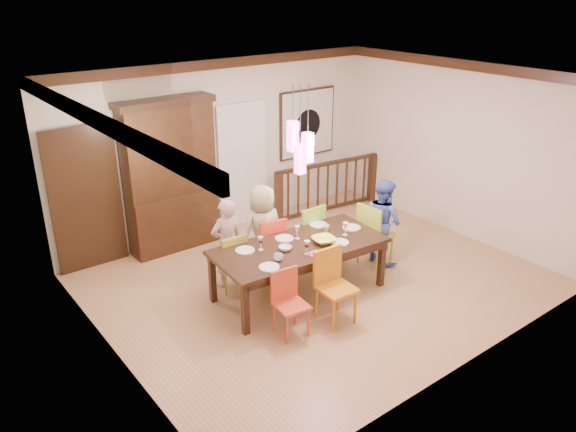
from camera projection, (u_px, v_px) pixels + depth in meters
floor at (318, 280)px, 8.19m from camera, size 6.00×6.00×0.00m
ceiling at (322, 78)px, 7.06m from camera, size 6.00×6.00×0.00m
wall_back at (223, 147)px, 9.45m from camera, size 6.00×0.00×6.00m
wall_left at (104, 245)px, 5.94m from camera, size 0.00×5.00×5.00m
wall_right at (457, 149)px, 9.31m from camera, size 0.00×5.00×5.00m
crown_molding at (322, 85)px, 7.09m from camera, size 6.00×5.00×0.16m
panel_door at (86, 201)px, 8.22m from camera, size 1.04×0.07×2.24m
white_doorway at (243, 166)px, 9.78m from camera, size 0.97×0.05×2.22m
painting at (307, 123)px, 10.38m from camera, size 1.25×0.06×1.25m
pendant_cluster at (300, 147)px, 7.04m from camera, size 0.27×0.21×1.14m
dining_table at (299, 249)px, 7.59m from camera, size 2.43×1.25×0.75m
chair_far_left at (229, 257)px, 7.80m from camera, size 0.41×0.41×0.86m
chair_far_mid at (268, 241)px, 8.17m from camera, size 0.49×0.49×0.93m
chair_far_right at (305, 229)px, 8.50m from camera, size 0.44×0.44×0.97m
chair_near_left at (291, 301)px, 6.77m from camera, size 0.41×0.41×0.83m
chair_near_mid at (337, 283)px, 7.01m from camera, size 0.46×0.46×0.96m
chair_end_right at (376, 229)px, 8.48m from camera, size 0.49×0.49×0.99m
china_hutch at (170, 176)px, 8.77m from camera, size 1.54×0.46×2.43m
balustrade at (328, 186)px, 10.48m from camera, size 2.26×0.33×0.96m
person_far_left at (227, 243)px, 7.84m from camera, size 0.49×0.34×1.30m
person_far_mid at (263, 230)px, 8.15m from camera, size 0.69×0.47×1.37m
person_end_right at (383, 221)px, 8.53m from camera, size 0.56×0.69×1.32m
serving_bowl at (324, 240)px, 7.60m from camera, size 0.36×0.36×0.08m
small_bowl at (285, 248)px, 7.40m from camera, size 0.23×0.23×0.06m
cup_left at (279, 257)px, 7.11m from camera, size 0.13×0.13×0.09m
cup_right at (326, 228)px, 7.95m from camera, size 0.13×0.13×0.09m
plate_far_left at (245, 250)px, 7.39m from camera, size 0.26×0.26×0.01m
plate_far_mid at (284, 238)px, 7.73m from camera, size 0.26×0.26×0.01m
plate_far_right at (318, 225)px, 8.16m from camera, size 0.26×0.26×0.01m
plate_near_left at (269, 267)px, 6.95m from camera, size 0.26×0.26×0.01m
plate_near_mid at (339, 242)px, 7.61m from camera, size 0.26×0.26×0.01m
plate_end_right at (352, 227)px, 8.07m from camera, size 0.26×0.26×0.01m
wine_glass_a at (261, 243)px, 7.38m from camera, size 0.08×0.08×0.19m
wine_glass_b at (297, 232)px, 7.70m from camera, size 0.08×0.08×0.19m
wine_glass_c at (307, 248)px, 7.26m from camera, size 0.08×0.08×0.19m
wine_glass_d at (345, 229)px, 7.81m from camera, size 0.08×0.08×0.19m
napkin at (314, 254)px, 7.29m from camera, size 0.18×0.14×0.01m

